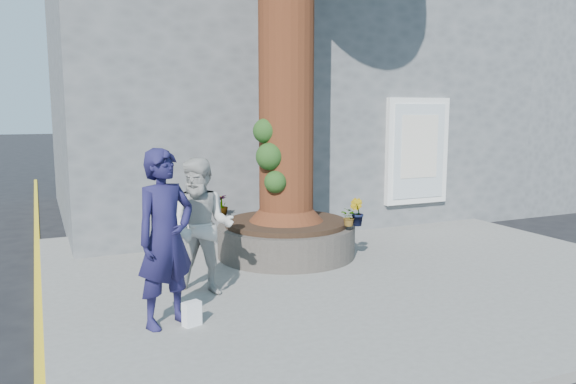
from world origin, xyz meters
name	(u,v)px	position (x,y,z in m)	size (l,w,h in m)	color
ground	(292,306)	(0.00, 0.00, 0.00)	(120.00, 120.00, 0.00)	black
pavement	(352,269)	(1.50, 1.00, 0.06)	(9.00, 8.00, 0.12)	slate
yellow_line	(39,315)	(-3.05, 1.00, 0.00)	(0.10, 30.00, 0.01)	yellow
stone_shop	(265,86)	(2.50, 7.20, 3.16)	(10.30, 8.30, 6.30)	#545759
neighbour_shop	(500,96)	(10.50, 7.20, 3.00)	(6.00, 8.00, 6.00)	#545759
planter	(286,238)	(0.80, 2.00, 0.41)	(2.30, 2.30, 0.60)	black
man	(165,238)	(-1.69, -0.27, 1.13)	(0.74, 0.48, 2.02)	#19163E
woman	(202,227)	(-1.03, 0.62, 1.03)	(0.88, 0.69, 1.82)	#B3B0AB
shopping_bag	(192,314)	(-1.45, -0.42, 0.26)	(0.20, 0.12, 0.28)	white
plant_a	(276,202)	(0.98, 2.85, 0.89)	(0.18, 0.12, 0.34)	gray
plant_b	(357,212)	(1.65, 1.15, 0.94)	(0.24, 0.23, 0.43)	gray
plant_c	(222,205)	(-0.05, 2.85, 0.91)	(0.21, 0.21, 0.37)	gray
plant_d	(350,217)	(1.52, 1.15, 0.87)	(0.27, 0.24, 0.30)	gray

